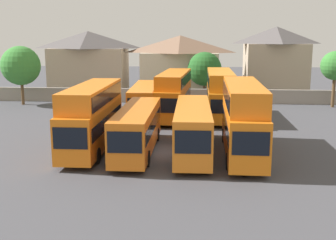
{
  "coord_description": "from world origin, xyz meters",
  "views": [
    {
      "loc": [
        2.56,
        -30.62,
        8.57
      ],
      "look_at": [
        0.0,
        3.0,
        1.83
      ],
      "focal_mm": 45.43,
      "sensor_mm": 36.0,
      "label": 1
    }
  ],
  "objects_px": {
    "bus_6": "(174,92)",
    "tree_behind_wall": "(205,69)",
    "bus_4": "(243,115)",
    "bus_7": "(220,92)",
    "house_terrace_right": "(275,61)",
    "house_terrace_centre": "(180,65)",
    "house_terrace_left": "(89,62)",
    "tree_left_of_lot": "(21,66)",
    "tree_right_of_lot": "(335,66)",
    "bus_2": "(138,127)",
    "bus_3": "(193,126)",
    "bus_1": "(92,114)",
    "bus_5": "(145,99)"
  },
  "relations": [
    {
      "from": "house_terrace_centre",
      "to": "house_terrace_left",
      "type": "bearing_deg",
      "value": 178.2
    },
    {
      "from": "house_terrace_right",
      "to": "tree_left_of_lot",
      "type": "distance_m",
      "value": 34.7
    },
    {
      "from": "bus_4",
      "to": "house_terrace_centre",
      "type": "bearing_deg",
      "value": -168.21
    },
    {
      "from": "bus_5",
      "to": "bus_2",
      "type": "bearing_deg",
      "value": 2.98
    },
    {
      "from": "bus_6",
      "to": "house_terrace_right",
      "type": "distance_m",
      "value": 22.64
    },
    {
      "from": "bus_5",
      "to": "tree_right_of_lot",
      "type": "xyz_separation_m",
      "value": [
        21.91,
        8.19,
        3.04
      ]
    },
    {
      "from": "bus_6",
      "to": "tree_right_of_lot",
      "type": "distance_m",
      "value": 20.59
    },
    {
      "from": "tree_left_of_lot",
      "to": "tree_right_of_lot",
      "type": "relative_size",
      "value": 1.08
    },
    {
      "from": "bus_2",
      "to": "bus_3",
      "type": "height_order",
      "value": "bus_3"
    },
    {
      "from": "house_terrace_left",
      "to": "tree_left_of_lot",
      "type": "relative_size",
      "value": 1.57
    },
    {
      "from": "bus_3",
      "to": "house_terrace_right",
      "type": "xyz_separation_m",
      "value": [
        11.18,
        31.81,
        2.98
      ]
    },
    {
      "from": "bus_1",
      "to": "tree_right_of_lot",
      "type": "height_order",
      "value": "tree_right_of_lot"
    },
    {
      "from": "bus_7",
      "to": "house_terrace_centre",
      "type": "distance_m",
      "value": 18.25
    },
    {
      "from": "bus_6",
      "to": "tree_behind_wall",
      "type": "height_order",
      "value": "tree_behind_wall"
    },
    {
      "from": "tree_right_of_lot",
      "to": "tree_left_of_lot",
      "type": "bearing_deg",
      "value": -178.5
    },
    {
      "from": "bus_7",
      "to": "tree_behind_wall",
      "type": "relative_size",
      "value": 1.73
    },
    {
      "from": "house_terrace_left",
      "to": "tree_behind_wall",
      "type": "distance_m",
      "value": 17.91
    },
    {
      "from": "tree_behind_wall",
      "to": "house_terrace_right",
      "type": "bearing_deg",
      "value": 28.5
    },
    {
      "from": "bus_7",
      "to": "tree_left_of_lot",
      "type": "height_order",
      "value": "tree_left_of_lot"
    },
    {
      "from": "bus_1",
      "to": "bus_2",
      "type": "xyz_separation_m",
      "value": [
        3.5,
        -0.5,
        -0.86
      ]
    },
    {
      "from": "bus_2",
      "to": "tree_behind_wall",
      "type": "height_order",
      "value": "tree_behind_wall"
    },
    {
      "from": "house_terrace_left",
      "to": "tree_right_of_lot",
      "type": "relative_size",
      "value": 1.7
    },
    {
      "from": "house_terrace_right",
      "to": "bus_6",
      "type": "bearing_deg",
      "value": -126.56
    },
    {
      "from": "tree_left_of_lot",
      "to": "house_terrace_centre",
      "type": "bearing_deg",
      "value": 28.56
    },
    {
      "from": "bus_2",
      "to": "bus_6",
      "type": "relative_size",
      "value": 0.98
    },
    {
      "from": "house_terrace_centre",
      "to": "tree_left_of_lot",
      "type": "relative_size",
      "value": 1.56
    },
    {
      "from": "house_terrace_right",
      "to": "tree_behind_wall",
      "type": "relative_size",
      "value": 1.52
    },
    {
      "from": "bus_4",
      "to": "tree_left_of_lot",
      "type": "relative_size",
      "value": 1.59
    },
    {
      "from": "bus_4",
      "to": "house_terrace_right",
      "type": "bearing_deg",
      "value": 167.56
    },
    {
      "from": "tree_left_of_lot",
      "to": "tree_right_of_lot",
      "type": "xyz_separation_m",
      "value": [
        38.29,
        1.0,
        0.1
      ]
    },
    {
      "from": "bus_2",
      "to": "house_terrace_right",
      "type": "height_order",
      "value": "house_terrace_right"
    },
    {
      "from": "bus_2",
      "to": "tree_right_of_lot",
      "type": "bearing_deg",
      "value": 136.26
    },
    {
      "from": "bus_2",
      "to": "bus_3",
      "type": "xyz_separation_m",
      "value": [
        4.08,
        0.12,
        0.09
      ]
    },
    {
      "from": "house_terrace_left",
      "to": "house_terrace_right",
      "type": "distance_m",
      "value": 27.2
    },
    {
      "from": "tree_left_of_lot",
      "to": "house_terrace_right",
      "type": "bearing_deg",
      "value": 18.49
    },
    {
      "from": "bus_7",
      "to": "tree_right_of_lot",
      "type": "bearing_deg",
      "value": 119.58
    },
    {
      "from": "bus_5",
      "to": "house_terrace_left",
      "type": "height_order",
      "value": "house_terrace_left"
    },
    {
      "from": "bus_4",
      "to": "house_terrace_left",
      "type": "height_order",
      "value": "house_terrace_left"
    },
    {
      "from": "bus_2",
      "to": "house_terrace_centre",
      "type": "bearing_deg",
      "value": 176.56
    },
    {
      "from": "bus_4",
      "to": "bus_7",
      "type": "height_order",
      "value": "bus_4"
    },
    {
      "from": "house_terrace_right",
      "to": "bus_3",
      "type": "bearing_deg",
      "value": -109.37
    },
    {
      "from": "tree_behind_wall",
      "to": "house_terrace_left",
      "type": "bearing_deg",
      "value": 162.39
    },
    {
      "from": "house_terrace_left",
      "to": "house_terrace_centre",
      "type": "height_order",
      "value": "house_terrace_left"
    },
    {
      "from": "bus_6",
      "to": "house_terrace_centre",
      "type": "bearing_deg",
      "value": -175.81
    },
    {
      "from": "bus_3",
      "to": "tree_left_of_lot",
      "type": "xyz_separation_m",
      "value": [
        -21.72,
        20.81,
        2.87
      ]
    },
    {
      "from": "bus_1",
      "to": "bus_4",
      "type": "height_order",
      "value": "bus_4"
    },
    {
      "from": "bus_6",
      "to": "bus_7",
      "type": "distance_m",
      "value": 4.81
    },
    {
      "from": "bus_4",
      "to": "house_terrace_centre",
      "type": "relative_size",
      "value": 1.02
    },
    {
      "from": "bus_6",
      "to": "house_terrace_centre",
      "type": "height_order",
      "value": "house_terrace_centre"
    },
    {
      "from": "bus_4",
      "to": "bus_6",
      "type": "bearing_deg",
      "value": -156.28
    }
  ]
}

